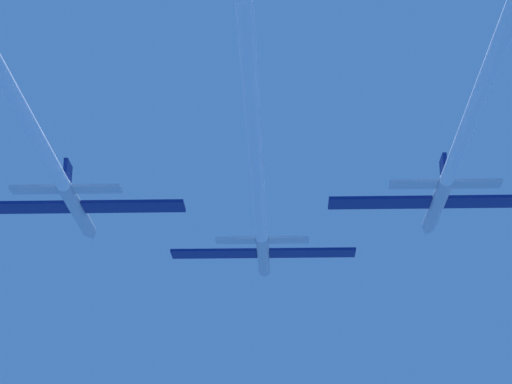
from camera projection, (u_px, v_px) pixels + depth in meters
The scene contains 3 objects.
jet_lead at pixel (259, 200), 89.24m from camera, with size 18.47×57.08×3.06m.
jet_left_wing at pixel (11, 91), 66.87m from camera, with size 18.47×71.55×3.06m.
jet_right_wing at pixel (484, 84), 66.54m from camera, with size 18.47×71.49×3.06m.
Camera 1 is at (2.31, -99.29, -30.39)m, focal length 72.55 mm.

